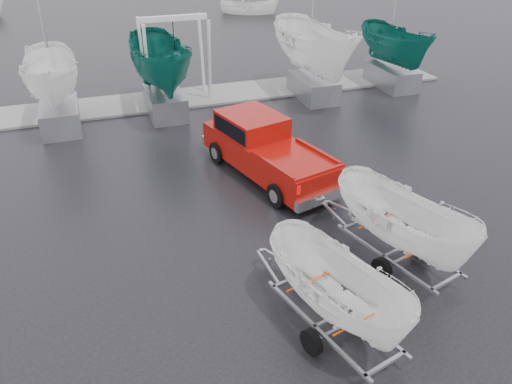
% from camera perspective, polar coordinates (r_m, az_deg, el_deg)
% --- Properties ---
extents(ground_plane, '(120.00, 120.00, 0.00)m').
position_cam_1_polar(ground_plane, '(14.78, -0.30, -5.69)').
color(ground_plane, black).
rests_on(ground_plane, ground).
extents(dock, '(30.00, 3.00, 0.12)m').
position_cam_1_polar(dock, '(26.12, -9.72, 10.38)').
color(dock, gray).
rests_on(dock, ground).
extents(pickup_truck, '(3.52, 6.43, 2.03)m').
position_cam_1_polar(pickup_truck, '(18.12, 0.80, 5.30)').
color(pickup_truck, maroon).
rests_on(pickup_truck, ground).
extents(trailer_hitched, '(2.12, 3.78, 5.09)m').
position_cam_1_polar(trailer_hitched, '(13.04, 17.30, 1.83)').
color(trailer_hitched, gray).
rests_on(trailer_hitched, ground).
extents(trailer_parked, '(2.01, 3.78, 4.80)m').
position_cam_1_polar(trailer_parked, '(10.50, 9.80, -5.44)').
color(trailer_parked, gray).
rests_on(trailer_parked, ground).
extents(boat_hoist, '(3.30, 2.18, 4.12)m').
position_cam_1_polar(boat_hoist, '(25.45, -9.29, 16.07)').
color(boat_hoist, silver).
rests_on(boat_hoist, ground).
extents(keelboat_0, '(2.27, 3.20, 10.44)m').
position_cam_1_polar(keelboat_0, '(22.98, -22.86, 15.08)').
color(keelboat_0, gray).
rests_on(keelboat_0, ground).
extents(keelboat_1, '(2.51, 3.20, 7.77)m').
position_cam_1_polar(keelboat_1, '(23.28, -11.14, 17.95)').
color(keelboat_1, gray).
rests_on(keelboat_1, ground).
extents(keelboat_2, '(2.75, 3.20, 10.92)m').
position_cam_1_polar(keelboat_2, '(25.22, 7.03, 20.06)').
color(keelboat_2, gray).
rests_on(keelboat_2, ground).
extents(keelboat_3, '(2.15, 3.20, 10.32)m').
position_cam_1_polar(keelboat_3, '(28.04, 16.01, 18.12)').
color(keelboat_3, gray).
rests_on(keelboat_3, ground).
extents(moored_boat_2, '(2.77, 2.75, 10.73)m').
position_cam_1_polar(moored_boat_2, '(48.57, -0.78, 19.73)').
color(moored_boat_2, white).
rests_on(moored_boat_2, ground).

